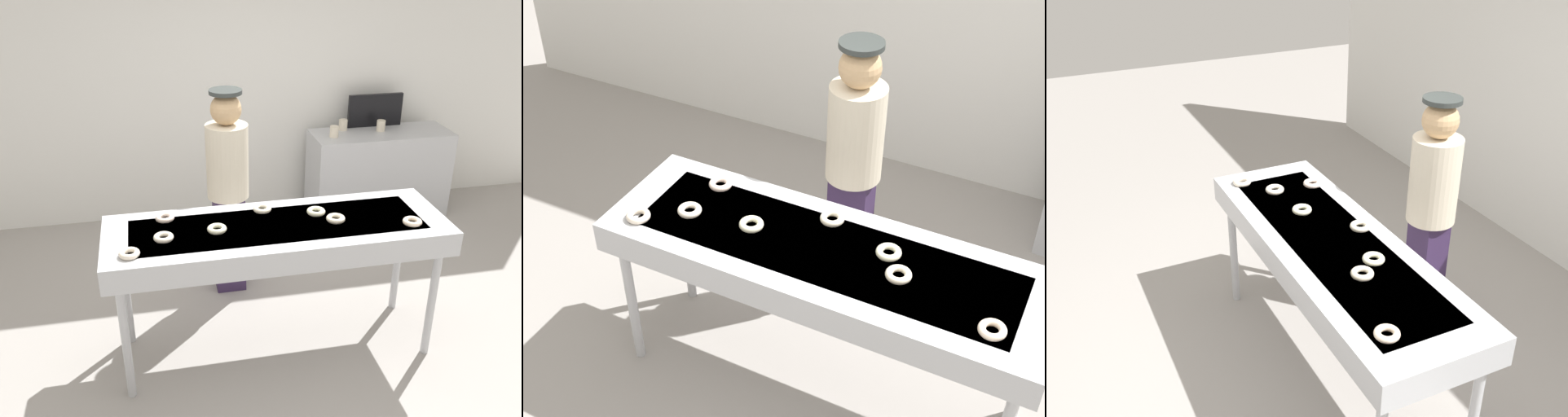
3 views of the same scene
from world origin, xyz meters
TOP-DOWN VIEW (x-y plane):
  - ground_plane at (0.00, 0.00)m, footprint 16.00×16.00m
  - fryer_conveyor at (0.00, 0.00)m, footprint 2.25×0.72m
  - sugar_donut_0 at (-0.74, -0.06)m, footprint 0.17×0.17m
  - sugar_donut_1 at (-0.71, 0.21)m, footprint 0.17×0.17m
  - sugar_donut_2 at (0.86, -0.17)m, footprint 0.17×0.17m
  - sugar_donut_3 at (-0.06, 0.21)m, footprint 0.18×0.18m
  - sugar_donut_4 at (-0.95, -0.21)m, footprint 0.13×0.13m
  - sugar_donut_5 at (0.29, 0.10)m, footprint 0.17×0.17m
  - sugar_donut_6 at (-0.40, -0.01)m, footprint 0.13×0.13m
  - sugar_donut_7 at (0.39, -0.03)m, footprint 0.17×0.17m
  - worker_baker at (-0.20, 0.84)m, footprint 0.33×0.33m

SIDE VIEW (x-z plane):
  - ground_plane at x=0.00m, z-range 0.00..0.00m
  - fryer_conveyor at x=0.00m, z-range 0.41..1.41m
  - worker_baker at x=-0.20m, z-range 0.11..1.80m
  - sugar_donut_0 at x=-0.74m, z-range 1.00..1.03m
  - sugar_donut_1 at x=-0.71m, z-range 1.00..1.03m
  - sugar_donut_2 at x=0.86m, z-range 1.00..1.03m
  - sugar_donut_3 at x=-0.06m, z-range 1.00..1.03m
  - sugar_donut_4 at x=-0.95m, z-range 1.00..1.03m
  - sugar_donut_5 at x=0.29m, z-range 1.00..1.03m
  - sugar_donut_6 at x=-0.40m, z-range 1.00..1.03m
  - sugar_donut_7 at x=0.39m, z-range 1.00..1.03m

